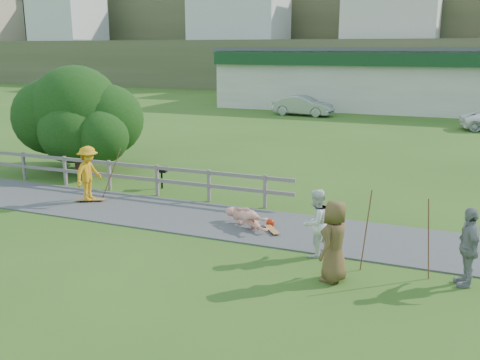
{
  "coord_description": "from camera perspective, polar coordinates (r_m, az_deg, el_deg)",
  "views": [
    {
      "loc": [
        7.54,
        -12.33,
        5.03
      ],
      "look_at": [
        1.66,
        2.0,
        1.2
      ],
      "focal_mm": 40.0,
      "sensor_mm": 36.0,
      "label": 1
    }
  ],
  "objects": [
    {
      "name": "ground",
      "position": [
        15.3,
        -8.66,
        -5.46
      ],
      "size": [
        260.0,
        260.0,
        0.0
      ],
      "primitive_type": "plane",
      "color": "#2A5017",
      "rests_on": "ground"
    },
    {
      "name": "path",
      "position": [
        16.52,
        -6.0,
        -3.83
      ],
      "size": [
        34.0,
        3.0,
        0.04
      ],
      "primitive_type": "cube",
      "color": "#3C3C3F",
      "rests_on": "ground"
    },
    {
      "name": "fence",
      "position": [
        20.26,
        -15.2,
        1.13
      ],
      "size": [
        15.05,
        0.1,
        1.1
      ],
      "color": "#635E57",
      "rests_on": "ground"
    },
    {
      "name": "strip_mall",
      "position": [
        47.46,
        18.31,
        10.25
      ],
      "size": [
        32.5,
        10.75,
        5.1
      ],
      "color": "#BDB5A6",
      "rests_on": "ground"
    },
    {
      "name": "skater_rider",
      "position": [
        18.38,
        -15.84,
        0.39
      ],
      "size": [
        0.67,
        1.17,
        1.81
      ],
      "primitive_type": "imported",
      "rotation": [
        0.0,
        0.0,
        1.57
      ],
      "color": "orange",
      "rests_on": "ground"
    },
    {
      "name": "skater_fallen",
      "position": [
        15.33,
        0.72,
        -4.04
      ],
      "size": [
        1.22,
        1.66,
        0.62
      ],
      "primitive_type": "imported",
      "rotation": [
        0.0,
        0.0,
        1.03
      ],
      "color": "tan",
      "rests_on": "ground"
    },
    {
      "name": "spectator_a",
      "position": [
        13.29,
        8.07,
        -4.57
      ],
      "size": [
        0.96,
        1.03,
        1.71
      ],
      "primitive_type": "imported",
      "rotation": [
        0.0,
        0.0,
        4.23
      ],
      "color": "white",
      "rests_on": "ground"
    },
    {
      "name": "spectator_b",
      "position": [
        12.56,
        23.15,
        -6.57
      ],
      "size": [
        0.7,
        1.11,
        1.76
      ],
      "primitive_type": "imported",
      "rotation": [
        0.0,
        0.0,
        5.0
      ],
      "color": "gray",
      "rests_on": "ground"
    },
    {
      "name": "spectator_c",
      "position": [
        11.94,
        10.04,
        -6.46
      ],
      "size": [
        0.78,
        1.01,
        1.84
      ],
      "primitive_type": "imported",
      "rotation": [
        0.0,
        0.0,
        4.48
      ],
      "color": "brown",
      "rests_on": "ground"
    },
    {
      "name": "car_silver",
      "position": [
        41.47,
        6.73,
        7.88
      ],
      "size": [
        4.69,
        2.01,
        1.5
      ],
      "primitive_type": "imported",
      "rotation": [
        0.0,
        0.0,
        1.48
      ],
      "color": "#9EA0A5",
      "rests_on": "ground"
    },
    {
      "name": "tree",
      "position": [
        23.45,
        -16.92,
        5.08
      ],
      "size": [
        6.0,
        6.0,
        3.35
      ],
      "primitive_type": null,
      "color": "black",
      "rests_on": "ground"
    },
    {
      "name": "bbq",
      "position": [
        19.81,
        -8.35,
        0.26
      ],
      "size": [
        0.43,
        0.37,
        0.82
      ],
      "primitive_type": null,
      "rotation": [
        0.0,
        0.0,
        0.23
      ],
      "color": "black",
      "rests_on": "ground"
    },
    {
      "name": "longboard_rider",
      "position": [
        18.59,
        -15.66,
        -2.17
      ],
      "size": [
        0.93,
        0.61,
        0.1
      ],
      "primitive_type": null,
      "rotation": [
        0.0,
        0.0,
        0.46
      ],
      "color": "olive",
      "rests_on": "ground"
    },
    {
      "name": "longboard_fallen",
      "position": [
        15.06,
        3.41,
        -5.45
      ],
      "size": [
        0.67,
        0.76,
        0.09
      ],
      "primitive_type": null,
      "rotation": [
        0.0,
        0.0,
        -0.89
      ],
      "color": "olive",
      "rests_on": "ground"
    },
    {
      "name": "helmet",
      "position": [
        15.5,
        3.26,
        -4.59
      ],
      "size": [
        0.24,
        0.24,
        0.24
      ],
      "primitive_type": "sphere",
      "color": "#B02108",
      "rests_on": "ground"
    },
    {
      "name": "pole_rider",
      "position": [
        18.31,
        -13.61,
        0.82
      ],
      "size": [
        0.03,
        0.03,
        2.02
      ],
      "primitive_type": "cylinder",
      "color": "brown",
      "rests_on": "ground"
    },
    {
      "name": "pole_spec_left",
      "position": [
        12.59,
        13.29,
        -5.28
      ],
      "size": [
        0.03,
        0.03,
        1.95
      ],
      "primitive_type": "cylinder",
      "color": "brown",
      "rests_on": "ground"
    },
    {
      "name": "pole_spec_right",
      "position": [
        12.56,
        19.47,
        -5.98
      ],
      "size": [
        0.03,
        0.03,
        1.86
      ],
      "primitive_type": "cylinder",
      "color": "brown",
      "rests_on": "ground"
    }
  ]
}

